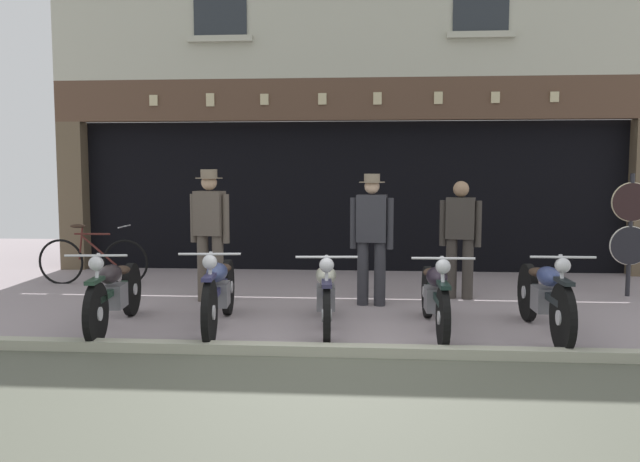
# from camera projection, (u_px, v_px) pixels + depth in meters

# --- Properties ---
(ground) EXTENTS (22.25, 22.00, 0.18)m
(ground) POSITION_uv_depth(u_px,v_px,m) (327.00, 399.00, 4.97)
(ground) COLOR gray
(shop_facade) EXTENTS (10.55, 4.42, 6.19)m
(shop_facade) POSITION_uv_depth(u_px,v_px,m) (352.00, 174.00, 12.75)
(shop_facade) COLOR black
(shop_facade) RESTS_ON ground
(motorcycle_left) EXTENTS (0.62, 1.97, 0.92)m
(motorcycle_left) POSITION_uv_depth(u_px,v_px,m) (114.00, 291.00, 6.98)
(motorcycle_left) COLOR black
(motorcycle_left) RESTS_ON ground
(motorcycle_center_left) EXTENTS (0.62, 2.08, 0.93)m
(motorcycle_center_left) POSITION_uv_depth(u_px,v_px,m) (219.00, 290.00, 6.99)
(motorcycle_center_left) COLOR black
(motorcycle_center_left) RESTS_ON ground
(motorcycle_center) EXTENTS (0.62, 1.96, 0.89)m
(motorcycle_center) POSITION_uv_depth(u_px,v_px,m) (326.00, 292.00, 6.98)
(motorcycle_center) COLOR black
(motorcycle_center) RESTS_ON ground
(motorcycle_center_right) EXTENTS (0.62, 1.97, 0.90)m
(motorcycle_center_right) POSITION_uv_depth(u_px,v_px,m) (435.00, 294.00, 6.87)
(motorcycle_center_right) COLOR black
(motorcycle_center_right) RESTS_ON ground
(motorcycle_right) EXTENTS (0.62, 1.98, 0.93)m
(motorcycle_right) POSITION_uv_depth(u_px,v_px,m) (544.00, 295.00, 6.72)
(motorcycle_right) COLOR black
(motorcycle_right) RESTS_ON ground
(salesman_left) EXTENTS (0.55, 0.35, 1.76)m
(salesman_left) POSITION_uv_depth(u_px,v_px,m) (210.00, 228.00, 8.43)
(salesman_left) COLOR brown
(salesman_left) RESTS_ON ground
(shopkeeper_center) EXTENTS (0.56, 0.33, 1.71)m
(shopkeeper_center) POSITION_uv_depth(u_px,v_px,m) (372.00, 233.00, 8.19)
(shopkeeper_center) COLOR #2D2D33
(shopkeeper_center) RESTS_ON ground
(salesman_right) EXTENTS (0.55, 0.30, 1.61)m
(salesman_right) POSITION_uv_depth(u_px,v_px,m) (460.00, 234.00, 8.64)
(salesman_right) COLOR #38332D
(salesman_right) RESTS_ON ground
(tyre_sign_pole) EXTENTS (0.55, 0.06, 1.71)m
(tyre_sign_pole) POSITION_uv_depth(u_px,v_px,m) (631.00, 225.00, 8.79)
(tyre_sign_pole) COLOR #232328
(tyre_sign_pole) RESTS_ON ground
(advert_board_near) EXTENTS (0.72, 0.03, 0.90)m
(advert_board_near) POSITION_uv_depth(u_px,v_px,m) (255.00, 170.00, 11.26)
(advert_board_near) COLOR beige
(leaning_bicycle) EXTENTS (1.73, 0.50, 0.95)m
(leaning_bicycle) POSITION_uv_depth(u_px,v_px,m) (93.00, 260.00, 9.81)
(leaning_bicycle) COLOR black
(leaning_bicycle) RESTS_ON ground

